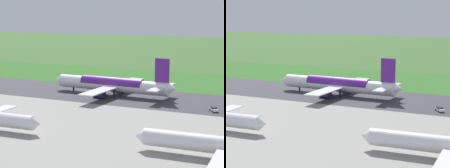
% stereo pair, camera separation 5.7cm
% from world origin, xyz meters
% --- Properties ---
extents(ground_plane, '(800.00, 800.00, 0.00)m').
position_xyz_m(ground_plane, '(0.00, 0.00, 0.00)').
color(ground_plane, '#3D662D').
extents(runway_asphalt, '(600.00, 35.42, 0.06)m').
position_xyz_m(runway_asphalt, '(0.00, 0.00, 0.03)').
color(runway_asphalt, '#38383D').
rests_on(runway_asphalt, ground).
extents(apron_concrete, '(440.00, 110.00, 0.05)m').
position_xyz_m(apron_concrete, '(0.00, 53.93, 0.03)').
color(apron_concrete, gray).
rests_on(apron_concrete, ground).
extents(grass_verge_foreground, '(600.00, 80.00, 0.04)m').
position_xyz_m(grass_verge_foreground, '(0.00, -35.32, 0.02)').
color(grass_verge_foreground, '#346B27').
rests_on(grass_verge_foreground, ground).
extents(airliner_main, '(54.12, 44.25, 15.88)m').
position_xyz_m(airliner_main, '(-3.45, 0.02, 4.35)').
color(airliner_main, white).
rests_on(airliner_main, ground).
extents(service_car_followme, '(3.78, 4.51, 1.62)m').
position_xyz_m(service_car_followme, '(-45.84, 11.23, 0.84)').
color(service_car_followme, silver).
rests_on(service_car_followme, ground).
extents(no_stopping_sign, '(0.60, 0.10, 2.36)m').
position_xyz_m(no_stopping_sign, '(-7.97, -37.69, 1.41)').
color(no_stopping_sign, slate).
rests_on(no_stopping_sign, ground).
extents(traffic_cone_orange, '(0.40, 0.40, 0.55)m').
position_xyz_m(traffic_cone_orange, '(-0.62, -31.84, 0.28)').
color(traffic_cone_orange, orange).
rests_on(traffic_cone_orange, ground).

